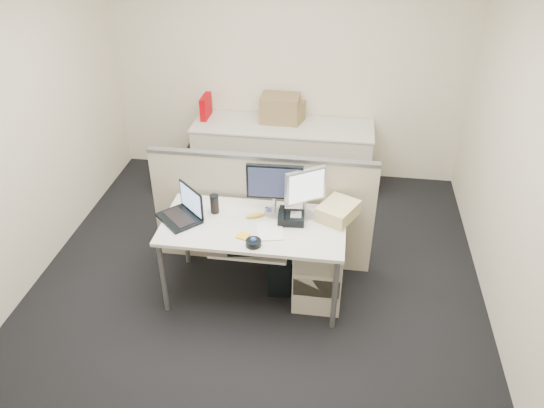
% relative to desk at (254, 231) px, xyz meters
% --- Properties ---
extents(floor, '(4.00, 4.50, 0.01)m').
position_rel_desk_xyz_m(floor, '(0.00, 0.00, -0.67)').
color(floor, black).
rests_on(floor, ground).
extents(wall_back, '(4.00, 0.02, 2.70)m').
position_rel_desk_xyz_m(wall_back, '(0.00, 2.25, 0.69)').
color(wall_back, beige).
rests_on(wall_back, ground).
extents(wall_left, '(0.02, 4.50, 2.70)m').
position_rel_desk_xyz_m(wall_left, '(-2.00, 0.00, 0.69)').
color(wall_left, beige).
rests_on(wall_left, ground).
extents(wall_right, '(0.02, 4.50, 2.70)m').
position_rel_desk_xyz_m(wall_right, '(2.00, 0.00, 0.69)').
color(wall_right, beige).
rests_on(wall_right, ground).
extents(desk, '(1.50, 0.75, 0.73)m').
position_rel_desk_xyz_m(desk, '(0.00, 0.00, 0.00)').
color(desk, silver).
rests_on(desk, floor).
extents(keyboard_tray, '(0.62, 0.32, 0.02)m').
position_rel_desk_xyz_m(keyboard_tray, '(0.00, -0.18, -0.04)').
color(keyboard_tray, silver).
rests_on(keyboard_tray, desk).
extents(drawer_pedestal, '(0.40, 0.55, 0.65)m').
position_rel_desk_xyz_m(drawer_pedestal, '(0.55, 0.05, -0.34)').
color(drawer_pedestal, beige).
rests_on(drawer_pedestal, floor).
extents(cubicle_partition, '(2.00, 0.06, 1.10)m').
position_rel_desk_xyz_m(cubicle_partition, '(0.00, 0.45, -0.11)').
color(cubicle_partition, '#B5A591').
rests_on(cubicle_partition, floor).
extents(back_counter, '(2.00, 0.60, 0.72)m').
position_rel_desk_xyz_m(back_counter, '(0.00, 1.93, -0.30)').
color(back_counter, beige).
rests_on(back_counter, floor).
extents(monitor_main, '(0.47, 0.20, 0.46)m').
position_rel_desk_xyz_m(monitor_main, '(0.15, 0.18, 0.30)').
color(monitor_main, black).
rests_on(monitor_main, desk).
extents(monitor_small, '(0.39, 0.34, 0.43)m').
position_rel_desk_xyz_m(monitor_small, '(0.40, 0.18, 0.28)').
color(monitor_small, '#B7B7BC').
rests_on(monitor_small, desk).
extents(laptop, '(0.43, 0.43, 0.26)m').
position_rel_desk_xyz_m(laptop, '(-0.62, -0.02, 0.20)').
color(laptop, black).
rests_on(laptop, desk).
extents(trackball, '(0.16, 0.16, 0.05)m').
position_rel_desk_xyz_m(trackball, '(0.05, -0.28, 0.09)').
color(trackball, black).
rests_on(trackball, desk).
extents(desk_phone, '(0.23, 0.19, 0.07)m').
position_rel_desk_xyz_m(desk_phone, '(0.30, 0.08, 0.10)').
color(desk_phone, black).
rests_on(desk_phone, desk).
extents(paper_stack, '(0.26, 0.30, 0.01)m').
position_rel_desk_xyz_m(paper_stack, '(0.15, -0.08, 0.07)').
color(paper_stack, white).
rests_on(paper_stack, desk).
extents(sticky_pad, '(0.11, 0.11, 0.01)m').
position_rel_desk_xyz_m(sticky_pad, '(-0.05, -0.18, 0.07)').
color(sticky_pad, yellow).
rests_on(sticky_pad, desk).
extents(travel_mug, '(0.08, 0.08, 0.15)m').
position_rel_desk_xyz_m(travel_mug, '(-0.35, 0.13, 0.14)').
color(travel_mug, black).
rests_on(travel_mug, desk).
extents(banana, '(0.17, 0.11, 0.04)m').
position_rel_desk_xyz_m(banana, '(0.00, 0.10, 0.08)').
color(banana, gold).
rests_on(banana, desk).
extents(cellphone, '(0.08, 0.12, 0.01)m').
position_rel_desk_xyz_m(cellphone, '(0.10, 0.20, 0.07)').
color(cellphone, black).
rests_on(cellphone, desk).
extents(manila_folders, '(0.38, 0.41, 0.12)m').
position_rel_desk_xyz_m(manila_folders, '(0.68, 0.20, 0.13)').
color(manila_folders, '#CBBE81').
rests_on(manila_folders, desk).
extents(keyboard, '(0.45, 0.21, 0.02)m').
position_rel_desk_xyz_m(keyboard, '(0.05, -0.22, -0.02)').
color(keyboard, black).
rests_on(keyboard, keyboard_tray).
extents(pc_tower_desk, '(0.24, 0.51, 0.46)m').
position_rel_desk_xyz_m(pc_tower_desk, '(0.20, 0.20, -0.43)').
color(pc_tower_desk, black).
rests_on(pc_tower_desk, floor).
extents(pc_tower_spare_dark, '(0.19, 0.43, 0.40)m').
position_rel_desk_xyz_m(pc_tower_spare_dark, '(-1.05, 2.03, -0.47)').
color(pc_tower_spare_dark, black).
rests_on(pc_tower_spare_dark, floor).
extents(pc_tower_spare_silver, '(0.21, 0.42, 0.38)m').
position_rel_desk_xyz_m(pc_tower_spare_silver, '(-1.30, 1.63, -0.48)').
color(pc_tower_spare_silver, '#B7B7BC').
rests_on(pc_tower_spare_silver, floor).
extents(cardboard_box_left, '(0.43, 0.32, 0.32)m').
position_rel_desk_xyz_m(cardboard_box_left, '(-0.05, 2.05, 0.21)').
color(cardboard_box_left, '#86724E').
rests_on(cardboard_box_left, back_counter).
extents(cardboard_box_right, '(0.41, 0.36, 0.25)m').
position_rel_desk_xyz_m(cardboard_box_right, '(0.03, 2.05, 0.18)').
color(cardboard_box_right, '#86724E').
rests_on(cardboard_box_right, back_counter).
extents(red_binder, '(0.07, 0.30, 0.28)m').
position_rel_desk_xyz_m(red_binder, '(-0.90, 2.03, 0.19)').
color(red_binder, '#B60009').
rests_on(red_binder, back_counter).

